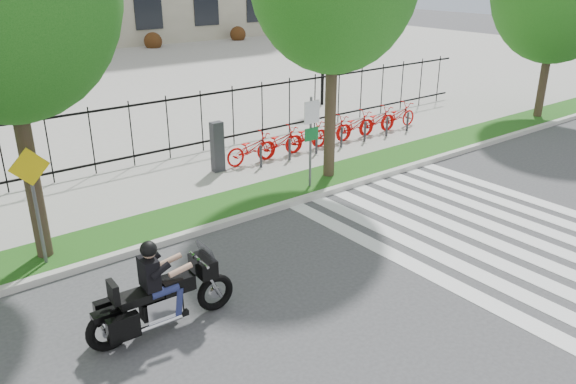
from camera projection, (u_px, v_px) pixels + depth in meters
ground at (337, 302)px, 10.50m from camera, size 120.00×120.00×0.00m
curb at (222, 224)px, 13.48m from camera, size 60.00×0.20×0.15m
grass_verge at (204, 212)px, 14.10m from camera, size 60.00×1.50×0.15m
sidewalk at (160, 184)px, 15.94m from camera, size 60.00×3.50×0.15m
plaza at (9, 87)px, 28.82m from camera, size 80.00×34.00×0.10m
crosswalk_stripes at (489, 232)px, 13.23m from camera, size 5.70×8.00×0.01m
iron_fence at (132, 134)px, 16.82m from camera, size 30.00×0.06×2.00m
lamp_post_right at (324, 32)px, 23.76m from camera, size 1.06×0.70×4.25m
bike_share_station at (330, 131)px, 19.05m from camera, size 8.87×0.85×1.50m
sign_pole_regulatory at (311, 131)px, 14.99m from camera, size 0.50×0.09×2.50m
sign_pole_warning at (34, 191)px, 10.98m from camera, size 0.78×0.09×2.49m
motorcycle_rider at (162, 294)px, 9.48m from camera, size 2.69×0.80×2.08m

